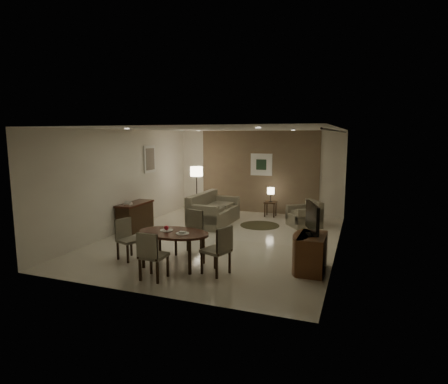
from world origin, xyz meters
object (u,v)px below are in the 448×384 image
at_px(chair_right, 216,250).
at_px(dining_table, 174,249).
at_px(armchair, 304,214).
at_px(chair_near, 154,255).
at_px(chair_far, 188,233).
at_px(floor_lamp, 197,191).
at_px(sofa, 214,209).
at_px(console_desk, 135,217).
at_px(chair_left, 129,240).
at_px(side_table, 270,209).
at_px(tv_cabinet, 312,253).

bearing_deg(chair_right, dining_table, -77.15).
bearing_deg(armchair, dining_table, -59.71).
relative_size(dining_table, chair_near, 1.64).
bearing_deg(chair_far, floor_lamp, 127.64).
bearing_deg(sofa, console_desk, 130.94).
xyz_separation_m(dining_table, sofa, (-0.57, 3.57, 0.10)).
xyz_separation_m(chair_right, sofa, (-1.51, 3.68, -0.02)).
bearing_deg(chair_near, dining_table, -89.46).
height_order(chair_left, side_table, chair_left).
relative_size(console_desk, chair_left, 1.43).
distance_m(sofa, floor_lamp, 1.43).
bearing_deg(dining_table, chair_right, -6.94).
relative_size(chair_far, chair_left, 1.14).
bearing_deg(tv_cabinet, sofa, 137.16).
bearing_deg(floor_lamp, tv_cabinet, -43.26).
bearing_deg(chair_right, console_desk, -104.97).
bearing_deg(chair_left, chair_far, -36.63).
bearing_deg(chair_left, sofa, 11.79).
bearing_deg(chair_left, floor_lamp, 25.92).
bearing_deg(side_table, chair_left, -109.18).
bearing_deg(console_desk, floor_lamp, 73.10).
height_order(console_desk, chair_right, chair_right).
relative_size(tv_cabinet, armchair, 1.10).
distance_m(console_desk, side_table, 4.26).
relative_size(chair_far, chair_right, 1.04).
xyz_separation_m(chair_near, floor_lamp, (-1.56, 5.28, 0.34)).
xyz_separation_m(chair_far, sofa, (-0.55, 2.86, -0.04)).
bearing_deg(chair_left, dining_table, -71.73).
bearing_deg(console_desk, dining_table, -42.83).
distance_m(console_desk, dining_table, 3.13).
bearing_deg(chair_right, chair_far, -110.90).
bearing_deg(sofa, chair_far, -167.88).
bearing_deg(tv_cabinet, chair_left, -170.44).
height_order(sofa, floor_lamp, floor_lamp).
bearing_deg(side_table, floor_lamp, -165.97).
relative_size(chair_right, floor_lamp, 0.59).
xyz_separation_m(console_desk, floor_lamp, (0.73, 2.41, 0.40)).
relative_size(chair_right, armchair, 1.12).
bearing_deg(sofa, chair_near, -171.33).
relative_size(sofa, floor_lamp, 1.20).
bearing_deg(tv_cabinet, chair_right, -155.81).
height_order(tv_cabinet, armchair, armchair).
height_order(chair_near, chair_right, chair_right).
bearing_deg(side_table, armchair, -39.44).
relative_size(chair_left, side_table, 1.79).
relative_size(dining_table, chair_far, 1.52).
relative_size(console_desk, chair_far, 1.26).
xyz_separation_m(chair_left, floor_lamp, (-0.53, 4.52, 0.36)).
height_order(armchair, floor_lamp, floor_lamp).
distance_m(console_desk, chair_left, 2.46).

